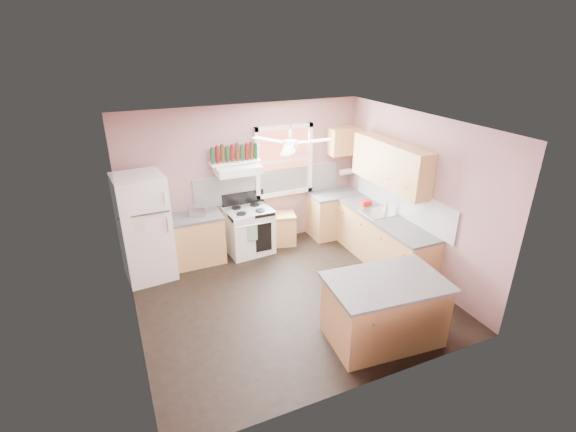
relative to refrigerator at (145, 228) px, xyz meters
name	(u,v)px	position (x,y,z in m)	size (l,w,h in m)	color
floor	(290,296)	(1.91, -1.54, -0.90)	(4.50, 4.50, 0.00)	black
ceiling	(290,125)	(1.91, -1.54, 1.80)	(4.50, 4.50, 0.00)	white
wall_back	(246,178)	(1.91, 0.49, 0.45)	(4.50, 0.05, 2.70)	#946869
wall_right	(416,196)	(4.19, -1.54, 0.45)	(0.05, 4.00, 2.70)	#946869
wall_left	(124,248)	(-0.36, -1.54, 0.45)	(0.05, 4.00, 2.70)	#946869
backsplash_back	(269,184)	(2.36, 0.45, 0.28)	(2.90, 0.03, 0.55)	white
backsplash_right	(401,200)	(4.15, -1.24, 0.28)	(0.03, 2.60, 0.55)	white
window_view	(284,161)	(2.66, 0.44, 0.70)	(1.00, 0.02, 1.20)	brown
window_frame	(284,161)	(2.66, 0.42, 0.70)	(1.16, 0.07, 1.36)	white
refrigerator	(145,228)	(0.00, 0.00, 0.00)	(0.76, 0.74, 1.80)	white
base_cabinet_left	(197,240)	(0.85, 0.16, -0.47)	(0.90, 0.60, 0.86)	tan
counter_left	(195,217)	(0.85, 0.16, -0.02)	(0.92, 0.62, 0.04)	#4F4F52
toaster	(198,211)	(0.92, 0.13, 0.09)	(0.28, 0.16, 0.18)	silver
stove	(249,231)	(1.83, 0.13, -0.47)	(0.81, 0.64, 0.86)	white
range_hood	(238,169)	(1.68, 0.21, 0.72)	(0.78, 0.50, 0.14)	white
bottle_shelf	(235,162)	(1.68, 0.33, 0.82)	(0.90, 0.26, 0.03)	white
cart	(279,229)	(2.46, 0.21, -0.59)	(0.62, 0.42, 0.62)	tan
base_cabinet_corner	(334,214)	(3.66, 0.16, -0.47)	(1.00, 0.60, 0.86)	tan
base_cabinet_right	(384,241)	(3.86, -1.24, -0.47)	(0.60, 2.20, 0.86)	tan
counter_corner	(335,194)	(3.66, 0.16, -0.02)	(1.02, 0.62, 0.04)	#4F4F52
counter_right	(385,218)	(3.85, -1.24, -0.02)	(0.62, 2.22, 0.04)	#4F4F52
sink	(379,213)	(3.85, -1.04, 0.00)	(0.55, 0.45, 0.03)	silver
faucet	(387,208)	(4.01, -1.04, 0.07)	(0.03, 0.03, 0.14)	silver
upper_cabinet_right	(390,164)	(3.99, -1.04, 0.88)	(0.33, 1.80, 0.76)	tan
upper_cabinet_corner	(344,141)	(3.86, 0.29, 1.00)	(0.60, 0.33, 0.52)	tan
paper_towel	(346,172)	(3.98, 0.32, 0.35)	(0.12, 0.12, 0.26)	white
island	(384,311)	(2.66, -2.91, -0.47)	(1.43, 0.91, 0.86)	tan
island_top	(387,282)	(2.66, -2.91, -0.02)	(1.52, 0.99, 0.04)	#4F4F52
ceiling_fan_hub	(290,144)	(1.91, -1.54, 1.55)	(0.20, 0.20, 0.08)	white
soap_bottle	(386,206)	(4.00, -1.04, 0.11)	(0.08, 0.08, 0.22)	silver
red_caddy	(366,203)	(3.84, -0.65, 0.05)	(0.18, 0.12, 0.10)	red
wine_bottles	(235,153)	(1.69, 0.33, 0.98)	(0.86, 0.06, 0.31)	#143819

